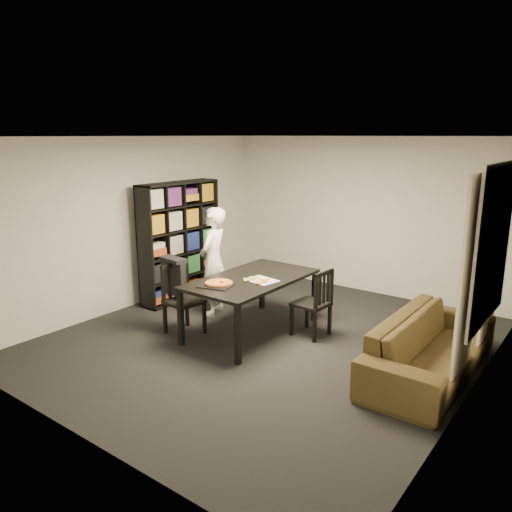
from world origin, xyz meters
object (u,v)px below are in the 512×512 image
Objects in this scene: chair_left at (180,294)px; sofa at (431,347)px; pepperoni_pizza at (219,283)px; bookshelf at (180,241)px; chair_right at (317,299)px; dining_table at (252,283)px; person at (213,261)px; baking_tray at (216,285)px.

chair_left reaches higher than sofa.
sofa is (2.47, 0.74, -0.47)m from pepperoni_pizza.
bookshelf is 2.07× the size of chair_right.
dining_table is at bearing 95.56° from sofa.
chair_left is 0.42× the size of sofa.
sofa is at bearing 5.56° from dining_table.
chair_right is at bearing -51.59° from chair_left.
chair_left is 1.83m from chair_right.
bookshelf reaches higher than chair_left.
bookshelf is 1.18× the size of person.
bookshelf is at bearing 164.47° from dining_table.
sofa is (3.13, 0.78, -0.21)m from chair_left.
pepperoni_pizza is (0.66, 0.04, 0.26)m from chair_left.
sofa is (4.17, -0.28, -0.62)m from bookshelf.
pepperoni_pizza reaches higher than baking_tray.
baking_tray is at bearing -32.29° from bookshelf.
chair_right reaches higher than pepperoni_pizza.
person is at bearing -81.71° from chair_right.
chair_left is at bearing 103.95° from sofa.
dining_table is 4.64× the size of baking_tray.
chair_left is at bearing -45.57° from bookshelf.
chair_left is 0.59× the size of person.
dining_table is at bearing -48.05° from chair_left.
person is (0.93, -0.25, -0.15)m from bookshelf.
chair_left is at bearing -176.41° from pepperoni_pizza.
chair_left is 0.72m from pepperoni_pizza.
dining_table is 0.59m from baking_tray.
person is at bearing 135.13° from pepperoni_pizza.
bookshelf is 2.65m from chair_right.
sofa is at bearing 72.74° from person.
chair_right is (2.61, -0.11, -0.43)m from bookshelf.
bookshelf is 0.85× the size of sofa.
chair_right reaches higher than sofa.
sofa is at bearing 87.44° from chair_right.
bookshelf is at bearing 147.71° from baking_tray.
person reaches higher than sofa.
dining_table is 0.98m from chair_left.
sofa is at bearing -3.88° from bookshelf.
chair_left is 1.03× the size of chair_right.
person is 1.13m from baking_tray.
chair_left is at bearing -8.96° from person.
chair_right is 1.58m from sofa.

